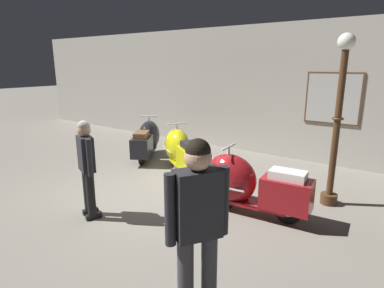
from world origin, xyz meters
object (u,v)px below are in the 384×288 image
(scooter_0, at_px, (147,139))
(visitor_0, at_px, (87,163))
(scooter_1, at_px, (181,150))
(visitor_1, at_px, (198,221))
(scooter_2, at_px, (246,184))
(lamppost, at_px, (338,119))

(scooter_0, bearing_deg, visitor_0, 176.31)
(scooter_1, distance_m, visitor_1, 4.44)
(visitor_0, bearing_deg, scooter_0, 51.02)
(scooter_1, bearing_deg, scooter_2, -172.22)
(visitor_0, bearing_deg, visitor_1, -82.95)
(visitor_0, bearing_deg, scooter_1, 27.29)
(lamppost, bearing_deg, scooter_1, -178.33)
(visitor_0, bearing_deg, scooter_2, -28.01)
(scooter_0, xyz_separation_m, visitor_0, (1.60, -3.02, 0.43))
(scooter_1, xyz_separation_m, visitor_0, (0.19, -2.65, 0.42))
(scooter_1, distance_m, scooter_2, 2.40)
(lamppost, height_order, visitor_1, lamppost)
(scooter_2, bearing_deg, scooter_1, -31.41)
(scooter_1, height_order, visitor_1, visitor_1)
(scooter_2, height_order, visitor_0, visitor_0)
(visitor_1, bearing_deg, visitor_0, 16.48)
(scooter_2, relative_size, visitor_0, 1.16)
(lamppost, relative_size, visitor_1, 1.60)
(scooter_2, height_order, lamppost, lamppost)
(scooter_1, relative_size, visitor_1, 0.95)
(lamppost, bearing_deg, scooter_0, 176.49)
(scooter_0, xyz_separation_m, scooter_2, (3.55, -1.45, 0.02))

